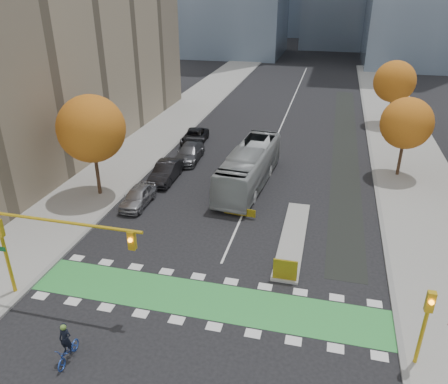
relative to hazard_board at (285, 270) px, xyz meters
The scene contains 22 objects.
ground 5.85m from the hazard_board, 133.60° to the right, with size 300.00×300.00×0.00m, color black.
sidewalk_west 23.59m from the hazard_board, 137.92° to the left, with size 7.00×120.00×0.15m, color gray.
sidewalk_east 18.45m from the hazard_board, 58.98° to the left, with size 7.00×120.00×0.15m, color gray.
curb_west 21.12m from the hazard_board, 131.54° to the left, with size 0.30×120.00×0.16m, color gray.
curb_east 16.92m from the hazard_board, 69.21° to the left, with size 0.30×120.00×0.16m, color gray.
bike_crossing 4.89m from the hazard_board, 145.98° to the right, with size 20.00×3.00×0.01m, color green.
centre_line 36.03m from the hazard_board, 96.38° to the left, with size 0.15×70.00×0.01m, color silver.
bike_lane_paint 26.05m from the hazard_board, 82.27° to the left, with size 2.50×50.00×0.01m, color black.
median_island 4.85m from the hazard_board, 90.00° to the left, with size 1.60×10.00×0.16m, color gray.
hazard_board is the anchor object (origin of this frame).
building_west 35.18m from the hazard_board, 147.56° to the left, with size 16.00×44.00×25.00m, color gray.
tree_west 18.44m from the hazard_board, 154.01° to the left, with size 5.20×5.20×8.22m.
tree_east_near 19.93m from the hazard_board, 65.80° to the left, with size 4.40×4.40×7.08m.
tree_east_far 35.13m from the hazard_board, 75.88° to the left, with size 4.80×4.80×7.65m.
traffic_signal_west 13.23m from the hazard_board, 158.45° to the right, with size 8.53×0.56×5.20m.
traffic_signal_east 8.26m from the hazard_board, 35.92° to the right, with size 0.35×0.43×4.10m.
cyclist 12.16m from the hazard_board, 137.12° to the right, with size 0.72×1.84×2.09m.
bus 13.50m from the hazard_board, 109.86° to the left, with size 2.81×12.02×3.35m, color #999EA0.
parked_car_a 14.04m from the hazard_board, 150.52° to the left, with size 1.76×4.39×1.49m, color gray.
parked_car_b 16.76m from the hazard_board, 134.71° to the left, with size 1.72×4.94×1.63m, color black.
parked_car_c 20.34m from the hazard_board, 123.76° to the left, with size 2.17×5.33×1.55m, color #49494E.
parked_car_d 25.14m from the hazard_board, 119.37° to the left, with size 2.35×5.10×1.42m, color black.
Camera 1 is at (5.57, -16.69, 15.74)m, focal length 35.00 mm.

